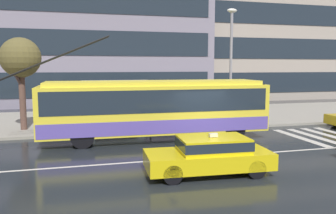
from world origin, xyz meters
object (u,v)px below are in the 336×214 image
trolleybus (156,107)px  pedestrian_walking_past (103,97)px  pedestrian_approaching_curb (218,98)px  street_lamp (231,57)px  taxi_oncoming_near (210,154)px  bus_shelter (116,92)px  street_tree_bare (21,59)px  pedestrian_at_shelter (182,107)px  pedestrian_waiting_by_pole (79,100)px

trolleybus → pedestrian_walking_past: (-2.26, 4.24, 0.17)m
pedestrian_approaching_curb → street_lamp: 2.53m
street_lamp → taxi_oncoming_near: bearing=-119.0°
bus_shelter → street_tree_bare: street_tree_bare is taller
taxi_oncoming_near → pedestrian_at_shelter: (2.00, 9.74, 0.40)m
bus_shelter → pedestrian_walking_past: bearing=121.7°
pedestrian_at_shelter → pedestrian_waiting_by_pole: bearing=-165.4°
pedestrian_walking_past → pedestrian_waiting_by_pole: size_ratio=0.99×
taxi_oncoming_near → pedestrian_approaching_curb: size_ratio=2.16×
pedestrian_approaching_curb → trolleybus: bearing=-149.9°
trolleybus → pedestrian_at_shelter: trolleybus is taller
taxi_oncoming_near → bus_shelter: (-2.13, 9.01, 1.44)m
trolleybus → street_tree_bare: 7.97m
pedestrian_approaching_curb → street_tree_bare: bearing=174.0°
street_tree_bare → pedestrian_walking_past: bearing=6.9°
taxi_oncoming_near → street_lamp: street_lamp is taller
pedestrian_walking_past → street_lamp: (7.34, -1.90, 2.37)m
street_lamp → street_tree_bare: size_ratio=1.35×
pedestrian_at_shelter → street_tree_bare: size_ratio=0.33×
pedestrian_at_shelter → street_lamp: street_lamp is taller
pedestrian_waiting_by_pole → street_lamp: (8.72, 0.06, 2.34)m
bus_shelter → pedestrian_at_shelter: 4.32m
bus_shelter → pedestrian_approaching_curb: (5.98, -0.61, -0.41)m
taxi_oncoming_near → street_tree_bare: 12.40m
pedestrian_walking_past → pedestrian_waiting_by_pole: 2.40m
trolleybus → street_tree_bare: street_tree_bare is taller
pedestrian_approaching_curb → street_lamp: bearing=-16.6°
pedestrian_approaching_curb → pedestrian_waiting_by_pole: bearing=-178.1°
trolleybus → taxi_oncoming_near: trolleybus is taller
pedestrian_walking_past → pedestrian_approaching_curb: bearing=-14.3°
pedestrian_approaching_curb → pedestrian_walking_past: 6.86m
trolleybus → street_tree_bare: size_ratio=2.55×
pedestrian_approaching_curb → street_tree_bare: (-11.03, 1.17, 2.26)m
street_lamp → pedestrian_waiting_by_pole: bearing=-179.6°
pedestrian_approaching_curb → street_tree_bare: size_ratio=0.40×
taxi_oncoming_near → pedestrian_waiting_by_pole: bearing=117.2°
pedestrian_walking_past → bus_shelter: bearing=-58.3°
pedestrian_waiting_by_pole → street_tree_bare: (-3.00, 1.43, 2.18)m
pedestrian_at_shelter → street_lamp: (2.54, -1.55, 3.05)m
trolleybus → bus_shelter: trolleybus is taller
pedestrian_at_shelter → taxi_oncoming_near: bearing=-101.6°
trolleybus → street_tree_bare: (-6.64, 3.71, 2.39)m
pedestrian_at_shelter → pedestrian_approaching_curb: bearing=-35.9°
taxi_oncoming_near → pedestrian_waiting_by_pole: 9.21m
trolleybus → bus_shelter: bearing=116.7°
pedestrian_waiting_by_pole → pedestrian_approaching_curb: bearing=1.9°
taxi_oncoming_near → pedestrian_walking_past: bearing=105.5°
trolleybus → bus_shelter: 3.57m
pedestrian_approaching_curb → pedestrian_walking_past: pedestrian_walking_past is taller
pedestrian_approaching_curb → pedestrian_walking_past: bearing=165.7°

